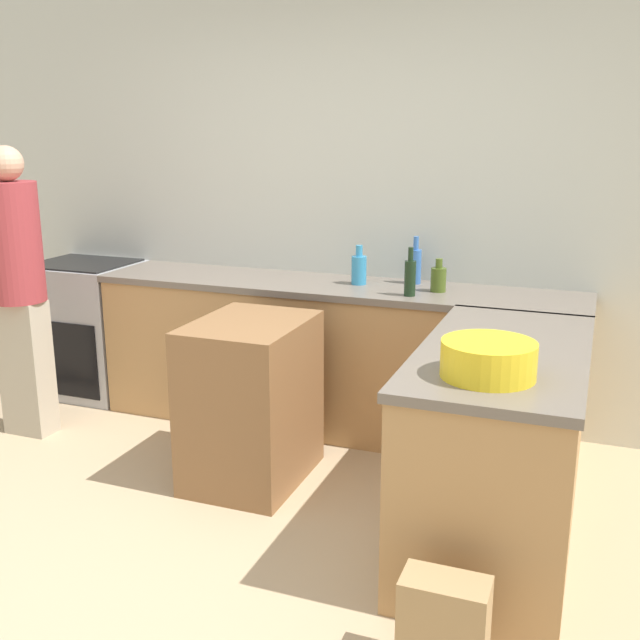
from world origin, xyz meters
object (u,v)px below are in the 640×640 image
(water_bottle_blue, at_px, (415,265))
(dish_soap_bottle, at_px, (359,269))
(wine_bottle_dark, at_px, (410,277))
(paper_bag, at_px, (444,627))
(person_by_range, at_px, (18,282))
(mixing_bowl, at_px, (488,359))
(olive_oil_bottle, at_px, (438,279))
(island_table, at_px, (251,401))
(range_oven, at_px, (88,328))

(water_bottle_blue, bearing_deg, dish_soap_bottle, -155.92)
(wine_bottle_dark, height_order, paper_bag, wine_bottle_dark)
(dish_soap_bottle, bearing_deg, wine_bottle_dark, -28.86)
(paper_bag, bearing_deg, person_by_range, 157.04)
(mixing_bowl, bearing_deg, olive_oil_bottle, 109.23)
(island_table, distance_m, paper_bag, 1.68)
(person_by_range, bearing_deg, wine_bottle_dark, 14.93)
(person_by_range, bearing_deg, island_table, -2.69)
(range_oven, xyz_separation_m, island_table, (1.65, -0.81, -0.03))
(range_oven, height_order, person_by_range, person_by_range)
(water_bottle_blue, height_order, olive_oil_bottle, water_bottle_blue)
(water_bottle_blue, relative_size, olive_oil_bottle, 1.50)
(range_oven, distance_m, person_by_range, 0.89)
(person_by_range, height_order, paper_bag, person_by_range)
(mixing_bowl, xyz_separation_m, dish_soap_bottle, (-0.97, 1.43, 0.02))
(mixing_bowl, bearing_deg, dish_soap_bottle, 124.06)
(dish_soap_bottle, distance_m, paper_bag, 2.32)
(olive_oil_bottle, xyz_separation_m, paper_bag, (0.46, -1.92, -0.80))
(water_bottle_blue, relative_size, wine_bottle_dark, 1.04)
(island_table, height_order, dish_soap_bottle, dish_soap_bottle)
(island_table, height_order, mixing_bowl, mixing_bowl)
(island_table, bearing_deg, olive_oil_bottle, 46.22)
(water_bottle_blue, height_order, paper_bag, water_bottle_blue)
(dish_soap_bottle, bearing_deg, paper_bag, -64.23)
(dish_soap_bottle, bearing_deg, olive_oil_bottle, -3.95)
(person_by_range, relative_size, paper_bag, 4.74)
(island_table, distance_m, water_bottle_blue, 1.30)
(mixing_bowl, height_order, paper_bag, mixing_bowl)
(dish_soap_bottle, bearing_deg, mixing_bowl, -55.94)
(mixing_bowl, height_order, wine_bottle_dark, wine_bottle_dark)
(island_table, bearing_deg, water_bottle_blue, 58.38)
(island_table, distance_m, mixing_bowl, 1.50)
(island_table, height_order, wine_bottle_dark, wine_bottle_dark)
(olive_oil_bottle, bearing_deg, mixing_bowl, -70.77)
(wine_bottle_dark, bearing_deg, dish_soap_bottle, 151.14)
(island_table, relative_size, mixing_bowl, 2.41)
(range_oven, xyz_separation_m, dish_soap_bottle, (1.95, 0.04, 0.54))
(mixing_bowl, distance_m, olive_oil_bottle, 1.48)
(wine_bottle_dark, bearing_deg, olive_oil_bottle, 53.03)
(water_bottle_blue, height_order, person_by_range, person_by_range)
(water_bottle_blue, distance_m, olive_oil_bottle, 0.25)
(range_oven, xyz_separation_m, paper_bag, (2.90, -1.92, -0.28))
(dish_soap_bottle, xyz_separation_m, person_by_range, (-1.83, -0.78, -0.06))
(range_oven, relative_size, dish_soap_bottle, 3.95)
(range_oven, relative_size, water_bottle_blue, 3.26)
(mixing_bowl, height_order, person_by_range, person_by_range)
(range_oven, bearing_deg, island_table, -26.22)
(mixing_bowl, xyz_separation_m, olive_oil_bottle, (-0.49, 1.40, 0.01))
(island_table, bearing_deg, mixing_bowl, -24.60)
(person_by_range, bearing_deg, olive_oil_bottle, 17.92)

